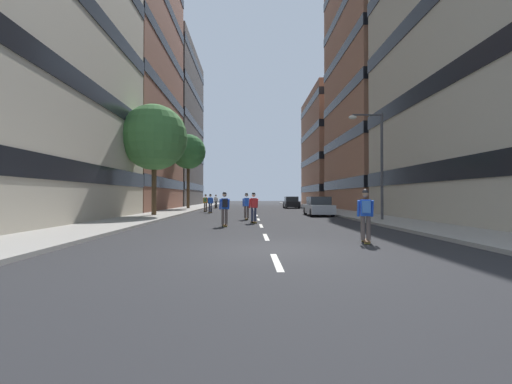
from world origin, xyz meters
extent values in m
plane|color=#28282B|center=(0.00, 26.90, 0.00)|extent=(161.38, 161.38, 0.00)
cube|color=#9E9991|center=(-7.85, 30.26, 0.07)|extent=(3.42, 73.97, 0.14)
cube|color=#9E9991|center=(7.85, 30.26, 0.07)|extent=(3.42, 73.97, 0.14)
cube|color=silver|center=(0.00, -2.00, 0.00)|extent=(0.16, 2.20, 0.01)
cube|color=silver|center=(0.00, 3.00, 0.00)|extent=(0.16, 2.20, 0.01)
cube|color=silver|center=(0.00, 8.00, 0.00)|extent=(0.16, 2.20, 0.01)
cube|color=silver|center=(0.00, 13.00, 0.00)|extent=(0.16, 2.20, 0.01)
cube|color=silver|center=(0.00, 18.00, 0.00)|extent=(0.16, 2.20, 0.01)
cube|color=silver|center=(0.00, 23.00, 0.00)|extent=(0.16, 2.20, 0.01)
cube|color=silver|center=(0.00, 28.00, 0.00)|extent=(0.16, 2.20, 0.01)
cube|color=silver|center=(0.00, 33.00, 0.00)|extent=(0.16, 2.20, 0.01)
cube|color=silver|center=(0.00, 38.00, 0.00)|extent=(0.16, 2.20, 0.01)
cube|color=silver|center=(0.00, 43.00, 0.00)|extent=(0.16, 2.20, 0.01)
cube|color=silver|center=(0.00, 48.00, 0.00)|extent=(0.16, 2.20, 0.01)
cube|color=silver|center=(0.00, 53.00, 0.00)|extent=(0.16, 2.20, 0.01)
cube|color=silver|center=(0.00, 58.00, 0.00)|extent=(0.16, 2.20, 0.01)
cube|color=brown|center=(-15.97, 28.24, 17.30)|extent=(12.82, 17.54, 34.61)
cube|color=black|center=(-15.97, 28.24, 2.97)|extent=(12.94, 17.66, 1.10)
cube|color=black|center=(-15.97, 28.24, 7.91)|extent=(12.94, 17.66, 1.10)
cube|color=black|center=(-15.97, 28.24, 12.85)|extent=(12.94, 17.66, 1.10)
cube|color=black|center=(-15.97, 28.24, 17.80)|extent=(12.94, 17.66, 1.10)
cube|color=black|center=(-15.97, 28.24, 22.74)|extent=(12.94, 17.66, 1.10)
cube|color=#4C4744|center=(-15.97, 48.13, 13.06)|extent=(12.82, 19.97, 26.12)
cube|color=black|center=(-15.97, 48.13, 3.13)|extent=(12.94, 20.09, 1.10)
cube|color=black|center=(-15.97, 48.13, 8.36)|extent=(12.94, 20.09, 1.10)
cube|color=black|center=(-15.97, 48.13, 13.58)|extent=(12.94, 20.09, 1.10)
cube|color=black|center=(-15.97, 48.13, 18.80)|extent=(12.94, 20.09, 1.10)
cube|color=black|center=(-15.97, 48.13, 24.03)|extent=(12.94, 20.09, 1.10)
cube|color=#9E6B51|center=(15.97, 28.24, 14.46)|extent=(12.82, 16.01, 28.93)
cube|color=black|center=(15.97, 28.24, 2.89)|extent=(12.94, 16.13, 1.10)
cube|color=black|center=(15.97, 28.24, 7.71)|extent=(12.94, 16.13, 1.10)
cube|color=black|center=(15.97, 28.24, 12.54)|extent=(12.94, 16.13, 1.10)
cube|color=black|center=(15.97, 28.24, 17.36)|extent=(12.94, 16.13, 1.10)
cube|color=black|center=(15.97, 28.24, 22.18)|extent=(12.94, 16.13, 1.10)
cube|color=#9E6B51|center=(15.97, 48.13, 9.39)|extent=(12.82, 17.09, 18.79)
cube|color=black|center=(15.97, 48.13, 2.82)|extent=(12.94, 17.21, 1.10)
cube|color=black|center=(15.97, 48.13, 7.51)|extent=(12.94, 17.21, 1.10)
cube|color=black|center=(15.97, 48.13, 12.21)|extent=(12.94, 17.21, 1.10)
cube|color=black|center=(15.97, 48.13, 16.91)|extent=(12.94, 17.21, 1.10)
cube|color=black|center=(4.94, 35.31, 0.53)|extent=(1.80, 4.40, 0.70)
cube|color=#2D3338|center=(4.94, 35.16, 1.20)|extent=(1.60, 2.10, 0.64)
cylinder|color=black|center=(4.14, 36.76, 0.32)|extent=(0.22, 0.64, 0.64)
cylinder|color=black|center=(5.74, 36.76, 0.32)|extent=(0.22, 0.64, 0.64)
cylinder|color=black|center=(4.14, 33.86, 0.32)|extent=(0.22, 0.64, 0.64)
cylinder|color=black|center=(5.74, 33.86, 0.32)|extent=(0.22, 0.64, 0.64)
cube|color=#B2B7BF|center=(4.94, 17.58, 0.53)|extent=(1.80, 4.40, 0.70)
cube|color=#2D3338|center=(4.94, 17.43, 1.20)|extent=(1.60, 2.10, 0.64)
cylinder|color=black|center=(4.14, 19.03, 0.32)|extent=(0.22, 0.64, 0.64)
cylinder|color=black|center=(5.74, 19.03, 0.32)|extent=(0.22, 0.64, 0.64)
cylinder|color=black|center=(4.14, 16.13, 0.32)|extent=(0.22, 0.64, 0.64)
cylinder|color=black|center=(5.74, 16.13, 0.32)|extent=(0.22, 0.64, 0.64)
cylinder|color=#4C3823|center=(-7.85, 31.28, 2.79)|extent=(0.36, 0.36, 5.30)
sphere|color=#387A3D|center=(-7.85, 31.28, 6.89)|extent=(4.12, 4.12, 4.12)
cylinder|color=#4C3823|center=(-7.85, 16.36, 2.22)|extent=(0.36, 0.36, 4.15)
sphere|color=#478442|center=(-7.85, 16.36, 6.04)|extent=(5.00, 5.00, 5.00)
cylinder|color=#3F3F44|center=(7.51, 10.88, 3.39)|extent=(0.16, 0.16, 6.50)
cylinder|color=#3F3F44|center=(6.61, 10.88, 6.54)|extent=(1.80, 0.10, 0.10)
ellipsoid|color=silver|center=(5.71, 10.88, 6.39)|extent=(0.50, 0.30, 0.24)
cube|color=brown|center=(-4.21, 22.11, 0.08)|extent=(0.36, 0.92, 0.02)
cylinder|color=#D8BF4C|center=(-4.15, 22.42, 0.04)|extent=(0.19, 0.10, 0.07)
cylinder|color=#D8BF4C|center=(-4.27, 21.79, 0.04)|extent=(0.19, 0.10, 0.07)
cylinder|color=#2D334C|center=(-4.30, 22.12, 0.49)|extent=(0.16, 0.16, 0.80)
cylinder|color=#2D334C|center=(-4.12, 22.09, 0.49)|extent=(0.16, 0.16, 0.80)
cube|color=blue|center=(-4.21, 22.11, 1.17)|extent=(0.35, 0.26, 0.55)
cylinder|color=blue|center=(-4.42, 22.20, 1.14)|extent=(0.13, 0.24, 0.55)
cylinder|color=blue|center=(-3.99, 22.11, 1.14)|extent=(0.13, 0.24, 0.55)
sphere|color=tan|center=(-4.21, 22.13, 1.62)|extent=(0.22, 0.22, 0.22)
sphere|color=black|center=(-4.21, 22.13, 1.67)|extent=(0.21, 0.21, 0.21)
cube|color=brown|center=(3.22, 1.27, 0.08)|extent=(0.36, 0.92, 0.02)
cylinder|color=#D8BF4C|center=(3.28, 1.59, 0.04)|extent=(0.19, 0.10, 0.07)
cylinder|color=#D8BF4C|center=(3.16, 0.96, 0.04)|extent=(0.19, 0.10, 0.07)
cylinder|color=#594C47|center=(3.14, 1.29, 0.49)|extent=(0.16, 0.16, 0.80)
cylinder|color=#594C47|center=(3.31, 1.26, 0.49)|extent=(0.16, 0.16, 0.80)
cube|color=blue|center=(3.22, 1.27, 1.17)|extent=(0.35, 0.26, 0.55)
cylinder|color=blue|center=(3.02, 1.36, 1.14)|extent=(0.13, 0.24, 0.55)
cylinder|color=blue|center=(3.45, 1.28, 1.14)|extent=(0.13, 0.24, 0.55)
sphere|color=#997051|center=(3.23, 1.29, 1.62)|extent=(0.22, 0.22, 0.22)
sphere|color=black|center=(3.23, 1.29, 1.67)|extent=(0.21, 0.21, 0.21)
cube|color=#3F72BF|center=(3.19, 1.10, 1.20)|extent=(0.29, 0.21, 0.40)
cube|color=brown|center=(-4.89, 34.87, 0.08)|extent=(0.39, 0.92, 0.02)
cylinder|color=#D8BF4C|center=(-4.82, 35.18, 0.04)|extent=(0.19, 0.11, 0.07)
cylinder|color=#D8BF4C|center=(-4.96, 34.55, 0.04)|extent=(0.19, 0.11, 0.07)
cylinder|color=black|center=(-4.98, 34.89, 0.49)|extent=(0.17, 0.17, 0.80)
cylinder|color=black|center=(-4.80, 34.85, 0.49)|extent=(0.17, 0.17, 0.80)
cube|color=white|center=(-4.89, 34.87, 1.17)|extent=(0.36, 0.27, 0.55)
cylinder|color=white|center=(-5.10, 34.96, 1.14)|extent=(0.14, 0.24, 0.55)
cylinder|color=white|center=(-4.67, 34.87, 1.14)|extent=(0.14, 0.24, 0.55)
sphere|color=tan|center=(-4.89, 34.88, 1.62)|extent=(0.22, 0.22, 0.22)
sphere|color=black|center=(-4.89, 34.88, 1.67)|extent=(0.21, 0.21, 0.21)
cube|color=brown|center=(-0.79, 12.91, 0.08)|extent=(0.22, 0.90, 0.02)
cylinder|color=#D8BF4C|center=(-0.80, 13.23, 0.04)|extent=(0.18, 0.07, 0.07)
cylinder|color=#D8BF4C|center=(-0.79, 12.59, 0.04)|extent=(0.18, 0.07, 0.07)
cylinder|color=#594C47|center=(-0.88, 12.90, 0.49)|extent=(0.14, 0.14, 0.80)
cylinder|color=#594C47|center=(-0.70, 12.91, 0.49)|extent=(0.14, 0.14, 0.80)
cube|color=blue|center=(-0.79, 12.91, 1.17)|extent=(0.32, 0.21, 0.55)
cylinder|color=blue|center=(-1.01, 12.95, 1.14)|extent=(0.09, 0.23, 0.55)
cylinder|color=blue|center=(-0.57, 12.96, 1.14)|extent=(0.09, 0.23, 0.55)
sphere|color=beige|center=(-0.79, 12.93, 1.62)|extent=(0.22, 0.22, 0.22)
sphere|color=black|center=(-0.79, 12.93, 1.67)|extent=(0.21, 0.21, 0.21)
cube|color=brown|center=(-0.36, 9.90, 0.08)|extent=(0.41, 0.92, 0.02)
cylinder|color=#D8BF4C|center=(-0.44, 10.21, 0.04)|extent=(0.19, 0.11, 0.07)
cylinder|color=#D8BF4C|center=(-0.28, 9.59, 0.04)|extent=(0.19, 0.11, 0.07)
cylinder|color=#2D334C|center=(-0.45, 9.88, 0.49)|extent=(0.17, 0.17, 0.80)
cylinder|color=#2D334C|center=(-0.27, 9.92, 0.49)|extent=(0.17, 0.17, 0.80)
cube|color=red|center=(-0.36, 9.90, 1.17)|extent=(0.36, 0.27, 0.55)
cylinder|color=red|center=(-0.58, 9.90, 1.14)|extent=(0.14, 0.24, 0.55)
cylinder|color=red|center=(-0.16, 10.00, 1.14)|extent=(0.14, 0.24, 0.55)
sphere|color=beige|center=(-0.36, 9.92, 1.62)|extent=(0.22, 0.22, 0.22)
sphere|color=black|center=(-0.36, 9.92, 1.67)|extent=(0.21, 0.21, 0.21)
cube|color=brown|center=(-5.00, 24.89, 0.08)|extent=(0.30, 0.92, 0.02)
cylinder|color=#D8BF4C|center=(-4.96, 25.21, 0.04)|extent=(0.19, 0.09, 0.07)
cylinder|color=#D8BF4C|center=(-5.03, 24.57, 0.04)|extent=(0.19, 0.09, 0.07)
cylinder|color=#594C47|center=(-5.09, 24.90, 0.49)|extent=(0.16, 0.16, 0.80)
cylinder|color=#594C47|center=(-4.91, 24.88, 0.49)|extent=(0.16, 0.16, 0.80)
cube|color=orange|center=(-5.00, 24.89, 1.17)|extent=(0.34, 0.24, 0.55)
cylinder|color=orange|center=(-5.21, 24.96, 1.14)|extent=(0.12, 0.24, 0.55)
cylinder|color=orange|center=(-4.77, 24.91, 1.14)|extent=(0.12, 0.24, 0.55)
sphere|color=beige|center=(-4.99, 24.91, 1.62)|extent=(0.22, 0.22, 0.22)
sphere|color=black|center=(-4.99, 24.91, 1.67)|extent=(0.21, 0.21, 0.21)
cube|color=#4C8C4C|center=(-5.02, 24.71, 1.20)|extent=(0.28, 0.19, 0.40)
cube|color=brown|center=(-1.89, 7.73, 0.08)|extent=(0.38, 0.92, 0.02)
cylinder|color=#D8BF4C|center=(-1.96, 8.04, 0.04)|extent=(0.19, 0.11, 0.07)
cylinder|color=#D8BF4C|center=(-1.83, 7.42, 0.04)|extent=(0.19, 0.11, 0.07)
cylinder|color=#594C47|center=(-1.98, 7.71, 0.49)|extent=(0.17, 0.17, 0.80)
cylinder|color=#594C47|center=(-1.81, 7.75, 0.49)|extent=(0.17, 0.17, 0.80)
cube|color=blue|center=(-1.89, 7.73, 1.17)|extent=(0.35, 0.26, 0.55)
cylinder|color=blue|center=(-2.12, 7.73, 1.14)|extent=(0.13, 0.24, 0.55)
cylinder|color=blue|center=(-1.69, 7.82, 1.14)|extent=(0.13, 0.24, 0.55)
sphere|color=tan|center=(-1.90, 7.75, 1.62)|extent=(0.22, 0.22, 0.22)
sphere|color=black|center=(-1.90, 7.75, 1.67)|extent=(0.21, 0.21, 0.21)
cube|color=black|center=(-1.86, 7.55, 1.20)|extent=(0.29, 0.21, 0.40)
camera|label=1|loc=(-0.66, -10.15, 1.54)|focal=24.35mm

